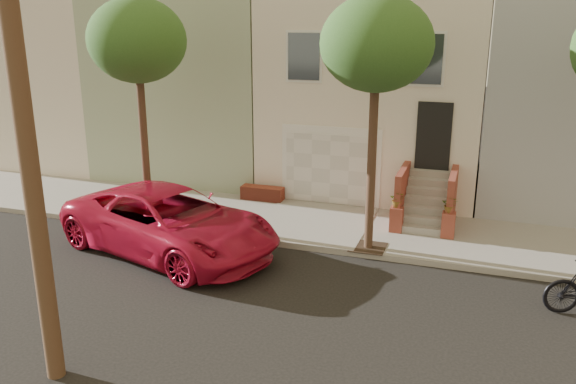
% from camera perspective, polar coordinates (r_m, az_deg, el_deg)
% --- Properties ---
extents(ground, '(90.00, 90.00, 0.00)m').
position_cam_1_polar(ground, '(12.30, -0.53, -11.97)').
color(ground, black).
rests_on(ground, ground).
extents(sidewalk, '(40.00, 3.70, 0.15)m').
position_cam_1_polar(sidewalk, '(16.98, 5.43, -3.47)').
color(sidewalk, gray).
rests_on(sidewalk, ground).
extents(house_row, '(33.10, 11.70, 7.00)m').
position_cam_1_polar(house_row, '(21.80, 9.33, 10.51)').
color(house_row, beige).
rests_on(house_row, sidewalk).
extents(tree_left, '(2.70, 2.57, 6.30)m').
position_cam_1_polar(tree_left, '(16.77, -14.49, 13.97)').
color(tree_left, '#2D2116').
rests_on(tree_left, sidewalk).
extents(tree_mid, '(2.70, 2.57, 6.30)m').
position_cam_1_polar(tree_mid, '(14.34, 8.62, 13.93)').
color(tree_mid, '#2D2116').
rests_on(tree_mid, sidewalk).
extents(pickup_truck, '(6.63, 4.49, 1.69)m').
position_cam_1_polar(pickup_truck, '(15.38, -11.48, -2.86)').
color(pickup_truck, '#B2112F').
rests_on(pickup_truck, ground).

